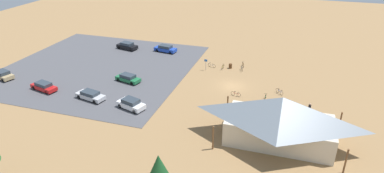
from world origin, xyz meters
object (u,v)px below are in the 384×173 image
(bike_pavilion, at_px, (280,118))
(car_red_front_row, at_px, (44,86))
(car_blue_aisle_side, at_px, (165,49))
(car_tan_second_row, at_px, (3,75))
(bicycle_white_edge_north, at_px, (212,65))
(bicycle_orange_edge_south, at_px, (243,65))
(car_silver_near_entry, at_px, (90,95))
(car_white_back_corner, at_px, (131,104))
(bicycle_silver_front_row, at_px, (242,68))
(bicycle_red_lone_west, at_px, (236,94))
(trash_bin, at_px, (230,66))
(bicycle_yellow_yard_left, at_px, (223,67))
(bicycle_blue_trailside, at_px, (279,92))
(car_green_mid_lot, at_px, (128,78))
(bicycle_green_near_sign, at_px, (265,97))
(visitor_crossing_yard, at_px, (309,109))
(bicycle_purple_yard_right, at_px, (241,107))
(lot_sign, at_px, (206,63))
(car_black_end_stall, at_px, (127,46))

(bike_pavilion, relative_size, car_red_front_row, 3.01)
(car_blue_aisle_side, bearing_deg, car_tan_second_row, 44.24)
(bicycle_white_edge_north, relative_size, bicycle_orange_edge_south, 0.92)
(car_blue_aisle_side, relative_size, car_silver_near_entry, 0.98)
(car_white_back_corner, relative_size, car_silver_near_entry, 0.92)
(car_blue_aisle_side, relative_size, car_white_back_corner, 1.07)
(car_red_front_row, relative_size, car_silver_near_entry, 0.98)
(bicycle_silver_front_row, bearing_deg, bicycle_red_lone_west, 94.97)
(trash_bin, relative_size, bicycle_yellow_yard_left, 0.51)
(bicycle_blue_trailside, xyz_separation_m, car_green_mid_lot, (25.02, 3.15, 0.32))
(car_tan_second_row, bearing_deg, trash_bin, -155.66)
(bike_pavilion, distance_m, car_white_back_corner, 21.30)
(bicycle_blue_trailside, distance_m, car_tan_second_row, 47.22)
(bicycle_red_lone_west, bearing_deg, car_red_front_row, 13.86)
(car_red_front_row, bearing_deg, bicycle_green_near_sign, -167.56)
(car_white_back_corner, bearing_deg, visitor_crossing_yard, -166.27)
(car_green_mid_lot, distance_m, car_blue_aisle_side, 15.94)
(bicycle_white_edge_north, height_order, bicycle_purple_yard_right, bicycle_purple_yard_right)
(bicycle_yellow_yard_left, height_order, visitor_crossing_yard, visitor_crossing_yard)
(bicycle_silver_front_row, height_order, car_tan_second_row, car_tan_second_row)
(bicycle_red_lone_west, height_order, car_green_mid_lot, car_green_mid_lot)
(bicycle_red_lone_west, distance_m, car_silver_near_entry, 22.49)
(car_green_mid_lot, bearing_deg, bicycle_white_edge_north, -138.08)
(bicycle_yellow_yard_left, height_order, bicycle_green_near_sign, bicycle_yellow_yard_left)
(lot_sign, bearing_deg, visitor_crossing_yard, 148.41)
(bicycle_silver_front_row, height_order, car_black_end_stall, car_black_end_stall)
(visitor_crossing_yard, bearing_deg, bicycle_red_lone_west, -13.09)
(car_silver_near_entry, xyz_separation_m, car_tan_second_row, (18.90, -2.11, 0.05))
(visitor_crossing_yard, bearing_deg, bicycle_white_edge_north, -36.53)
(lot_sign, relative_size, car_blue_aisle_side, 0.45)
(bicycle_purple_yard_right, xyz_separation_m, car_tan_second_row, (41.49, 1.81, 0.39))
(bike_pavilion, bearing_deg, bicycle_green_near_sign, -75.79)
(bicycle_white_edge_north, xyz_separation_m, bicycle_purple_yard_right, (-8.12, 14.34, 0.02))
(bicycle_purple_yard_right, bearing_deg, bicycle_white_edge_north, -60.48)
(bike_pavilion, bearing_deg, car_red_front_row, -4.71)
(bicycle_green_near_sign, bearing_deg, car_silver_near_entry, 17.44)
(bicycle_yellow_yard_left, xyz_separation_m, car_silver_near_entry, (16.68, 18.00, 0.32))
(car_tan_second_row, bearing_deg, bicycle_purple_yard_right, -177.51)
(car_blue_aisle_side, relative_size, car_tan_second_row, 1.07)
(bicycle_green_near_sign, height_order, visitor_crossing_yard, visitor_crossing_yard)
(car_black_end_stall, bearing_deg, bicycle_green_near_sign, 154.95)
(bicycle_silver_front_row, bearing_deg, car_red_front_row, 31.72)
(trash_bin, height_order, bicycle_orange_edge_south, trash_bin)
(lot_sign, height_order, bicycle_green_near_sign, lot_sign)
(car_silver_near_entry, bearing_deg, bike_pavilion, 174.67)
(car_white_back_corner, bearing_deg, bicycle_white_edge_north, -110.74)
(car_black_end_stall, bearing_deg, bicycle_yellow_yard_left, 168.29)
(car_red_front_row, bearing_deg, car_black_end_stall, -98.81)
(car_green_mid_lot, bearing_deg, bicycle_silver_front_row, -148.34)
(bicycle_purple_yard_right, xyz_separation_m, car_green_mid_lot, (20.08, -3.61, 0.34))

